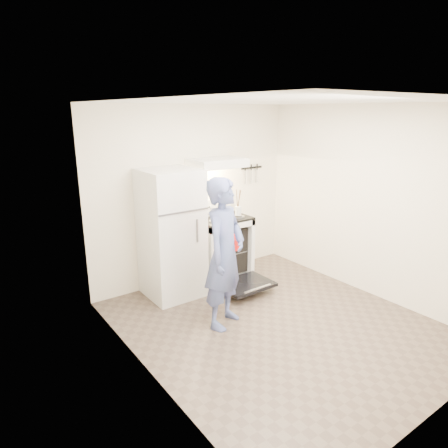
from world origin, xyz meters
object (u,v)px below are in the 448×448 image
at_px(tea_kettle, 202,207).
at_px(dutch_oven, 230,243).
at_px(stove_body, 220,249).
at_px(refrigerator, 171,234).
at_px(person, 225,254).

height_order(tea_kettle, dutch_oven, tea_kettle).
height_order(stove_body, dutch_oven, dutch_oven).
bearing_deg(tea_kettle, stove_body, -36.73).
bearing_deg(dutch_oven, tea_kettle, 75.75).
xyz_separation_m(stove_body, tea_kettle, (-0.21, 0.16, 0.63)).
bearing_deg(refrigerator, person, -84.47).
relative_size(person, dutch_oven, 5.04).
bearing_deg(refrigerator, dutch_oven, -67.38).
relative_size(tea_kettle, person, 0.16).
height_order(tea_kettle, person, person).
bearing_deg(tea_kettle, refrigerator, -163.23).
xyz_separation_m(person, dutch_oven, (0.24, 0.23, 0.02)).
relative_size(stove_body, person, 0.53).
distance_m(refrigerator, person, 1.06).
bearing_deg(stove_body, refrigerator, -178.23).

